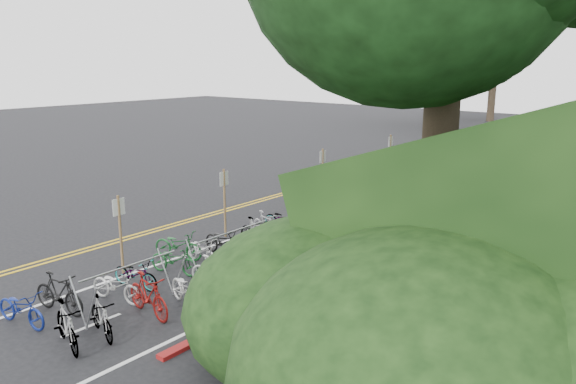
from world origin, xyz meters
The scene contains 9 objects.
ground centered at (0.00, 0.00, 0.00)m, with size 120.00×120.00×0.00m, color black.
road_markings centered at (0.63, 10.10, 0.00)m, with size 7.47×80.00×0.01m.
red_curb centered at (5.70, 12.00, 0.05)m, with size 0.25×28.00×0.10m, color maroon.
bike_rack_front centered at (3.24, -0.91, 0.90)m, with size 1.19×2.82×1.26m.
bike_racks_rest centered at (3.00, 13.00, 0.85)m, with size 1.14×23.00×1.17m.
signpost_near centered at (0.82, 0.49, 1.39)m, with size 0.08×0.40×2.42m.
signposts_rest centered at (0.60, 14.00, 1.43)m, with size 0.08×18.40×2.50m.
bike_front centered at (1.08, 2.42, 0.46)m, with size 1.76×0.61×0.92m, color #144C1E.
bike_valet centered at (2.87, 1.77, 0.48)m, with size 3.30×11.56×1.09m.
Camera 1 is at (14.69, -8.67, 6.28)m, focal length 35.00 mm.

